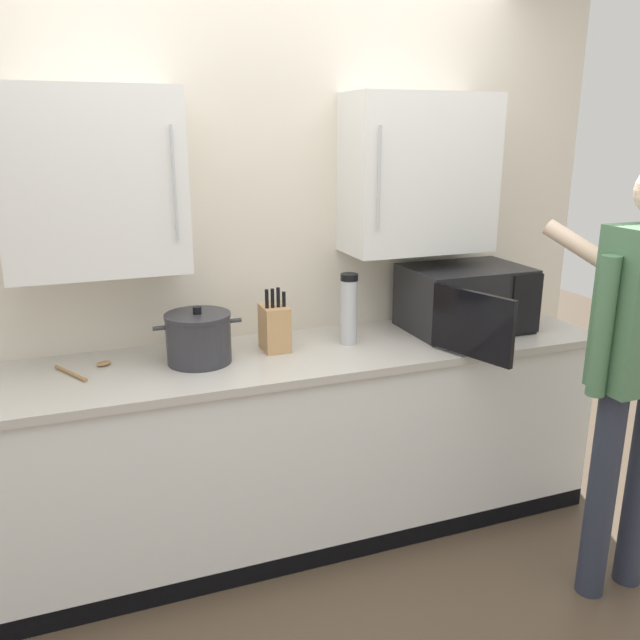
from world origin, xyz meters
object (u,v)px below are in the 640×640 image
object	(u,v)px
microwave_oven	(461,299)
thermos_flask	(349,309)
wooden_spoon	(87,368)
person_figure	(638,351)
knife_block	(275,327)
stock_pot	(199,338)

from	to	relation	value
microwave_oven	thermos_flask	xyz separation A→B (m)	(-0.59, -0.01, 0.01)
wooden_spoon	person_figure	distance (m)	2.16
wooden_spoon	person_figure	size ratio (longest dim) A/B	0.13
wooden_spoon	knife_block	bearing A→B (deg)	-1.41
knife_block	person_figure	distance (m)	1.47
knife_block	microwave_oven	bearing A→B (deg)	-1.76
stock_pot	wooden_spoon	xyz separation A→B (m)	(-0.45, 0.06, -0.10)
microwave_oven	wooden_spoon	distance (m)	1.73
knife_block	wooden_spoon	bearing A→B (deg)	178.59
knife_block	stock_pot	distance (m)	0.35
stock_pot	wooden_spoon	world-z (taller)	stock_pot
microwave_oven	wooden_spoon	bearing A→B (deg)	178.40
person_figure	knife_block	bearing A→B (deg)	142.42
stock_pot	thermos_flask	distance (m)	0.69
microwave_oven	knife_block	size ratio (longest dim) A/B	2.77
knife_block	thermos_flask	bearing A→B (deg)	-5.77
microwave_oven	thermos_flask	size ratio (longest dim) A/B	2.45
microwave_oven	thermos_flask	world-z (taller)	thermos_flask
knife_block	person_figure	size ratio (longest dim) A/B	0.17
microwave_oven	thermos_flask	distance (m)	0.59
thermos_flask	stock_pot	bearing A→B (deg)	-179.42
person_figure	microwave_oven	bearing A→B (deg)	104.70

